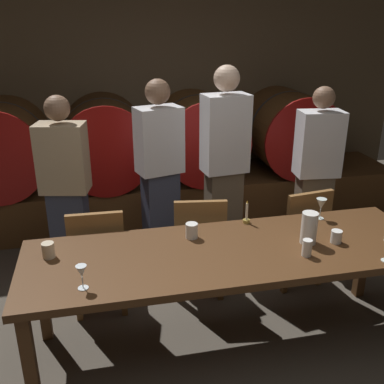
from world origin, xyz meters
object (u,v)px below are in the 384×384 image
at_px(dining_table, 230,259).
at_px(guest_center_left, 160,174).
at_px(wine_barrel_far_right, 288,131).
at_px(wine_glass_center_left, 321,205).
at_px(pitcher, 309,228).
at_px(candle_center, 247,217).
at_px(chair_center, 199,241).
at_px(cup_center_left, 192,231).
at_px(guest_far_right, 316,175).
at_px(cup_center_right, 307,248).
at_px(chair_left, 98,255).
at_px(guest_far_left, 66,192).
at_px(wine_barrel_far_left, 3,146).
at_px(wine_barrel_center_left, 105,141).
at_px(chair_right, 300,232).
at_px(wine_glass_far_left, 82,272).
at_px(cup_far_left, 48,250).
at_px(wine_barrel_center_right, 198,136).
at_px(cup_far_right, 336,237).
at_px(guest_center_right, 224,168).

bearing_deg(dining_table, guest_center_left, 102.02).
height_order(wine_barrel_far_right, wine_glass_center_left, wine_barrel_far_right).
relative_size(wine_barrel_far_right, pitcher, 4.46).
relative_size(dining_table, candle_center, 14.85).
bearing_deg(chair_center, cup_center_left, 78.84).
xyz_separation_m(guest_far_right, cup_center_right, (-0.69, -1.25, -0.00)).
relative_size(chair_left, guest_far_left, 0.55).
height_order(wine_barrel_far_left, pitcher, wine_barrel_far_left).
bearing_deg(wine_barrel_center_left, chair_left, -94.82).
bearing_deg(wine_glass_center_left, chair_right, 86.52).
height_order(guest_far_right, wine_glass_far_left, guest_far_right).
bearing_deg(chair_center, guest_far_left, -15.70).
height_order(wine_barrel_far_right, wine_glass_far_left, wine_barrel_far_right).
bearing_deg(wine_barrel_far_right, dining_table, -121.31).
height_order(chair_center, pitcher, pitcher).
relative_size(guest_center_left, pitcher, 7.87).
distance_m(wine_barrel_far_left, guest_far_right, 3.09).
height_order(wine_glass_center_left, cup_center_left, wine_glass_center_left).
relative_size(wine_barrel_far_right, dining_table, 0.36).
bearing_deg(cup_far_left, cup_center_left, 4.21).
xyz_separation_m(wine_barrel_center_left, wine_barrel_center_right, (1.02, 0.00, 0.00)).
bearing_deg(pitcher, dining_table, 177.96).
distance_m(guest_center_left, cup_far_right, 1.64).
xyz_separation_m(chair_center, cup_center_right, (0.49, -0.84, 0.33)).
height_order(wine_barrel_center_right, pitcher, wine_barrel_center_right).
relative_size(wine_barrel_far_left, dining_table, 0.36).
xyz_separation_m(wine_barrel_far_right, wine_glass_center_left, (-0.58, -1.93, -0.06)).
xyz_separation_m(guest_center_left, cup_far_right, (0.98, -1.31, -0.06)).
distance_m(guest_center_right, cup_far_left, 1.73).
height_order(guest_far_right, cup_center_left, guest_far_right).
xyz_separation_m(wine_barrel_center_left, guest_center_left, (0.44, -0.99, -0.06)).
distance_m(guest_center_left, wine_glass_far_left, 1.64).
height_order(chair_right, cup_center_left, chair_right).
relative_size(chair_right, wine_glass_far_left, 6.14).
distance_m(guest_far_right, cup_far_left, 2.45).
bearing_deg(wine_barrel_far_right, candle_center, -120.99).
bearing_deg(dining_table, chair_left, 144.31).
height_order(wine_barrel_far_left, chair_left, wine_barrel_far_left).
bearing_deg(guest_center_left, wine_barrel_far_right, -164.15).
xyz_separation_m(chair_right, cup_far_right, (-0.09, -0.70, 0.32)).
height_order(wine_glass_far_left, cup_far_left, wine_glass_far_left).
bearing_deg(guest_far_right, wine_barrel_center_left, -26.72).
bearing_deg(guest_center_right, pitcher, 95.39).
bearing_deg(guest_center_left, wine_barrel_far_left, -49.93).
bearing_deg(wine_barrel_center_left, wine_glass_far_left, -94.98).
bearing_deg(candle_center, wine_barrel_center_left, 116.40).
bearing_deg(wine_barrel_far_right, wine_barrel_center_right, 180.00).
distance_m(wine_glass_far_left, cup_far_right, 1.65).
bearing_deg(guest_center_right, candle_center, 79.36).
relative_size(candle_center, cup_far_right, 2.08).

